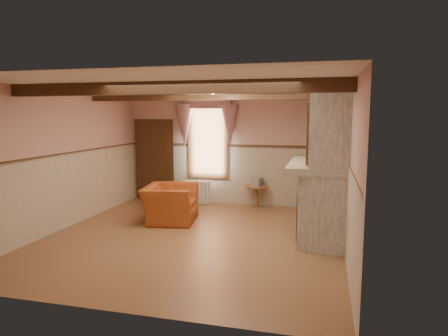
% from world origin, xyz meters
% --- Properties ---
extents(floor, '(5.50, 6.00, 0.01)m').
position_xyz_m(floor, '(0.00, 0.00, 0.00)').
color(floor, brown).
rests_on(floor, ground).
extents(ceiling, '(5.50, 6.00, 0.01)m').
position_xyz_m(ceiling, '(0.00, 0.00, 2.80)').
color(ceiling, silver).
rests_on(ceiling, wall_back).
extents(wall_back, '(5.50, 0.02, 2.80)m').
position_xyz_m(wall_back, '(0.00, 3.00, 1.40)').
color(wall_back, tan).
rests_on(wall_back, floor).
extents(wall_front, '(5.50, 0.02, 2.80)m').
position_xyz_m(wall_front, '(0.00, -3.00, 1.40)').
color(wall_front, tan).
rests_on(wall_front, floor).
extents(wall_left, '(0.02, 6.00, 2.80)m').
position_xyz_m(wall_left, '(-2.75, 0.00, 1.40)').
color(wall_left, tan).
rests_on(wall_left, floor).
extents(wall_right, '(0.02, 6.00, 2.80)m').
position_xyz_m(wall_right, '(2.75, 0.00, 1.40)').
color(wall_right, tan).
rests_on(wall_right, floor).
extents(wainscot, '(5.50, 6.00, 1.50)m').
position_xyz_m(wainscot, '(0.00, 0.00, 0.75)').
color(wainscot, beige).
rests_on(wainscot, floor).
extents(chair_rail, '(5.50, 6.00, 0.08)m').
position_xyz_m(chair_rail, '(0.00, 0.00, 1.50)').
color(chair_rail, black).
rests_on(chair_rail, wainscot).
extents(firebox, '(0.20, 0.95, 0.90)m').
position_xyz_m(firebox, '(2.00, 0.60, 0.45)').
color(firebox, black).
rests_on(firebox, floor).
extents(armchair, '(1.23, 1.35, 0.78)m').
position_xyz_m(armchair, '(-0.85, 0.93, 0.39)').
color(armchair, '#994219').
rests_on(armchair, floor).
extents(side_table, '(0.73, 0.73, 0.55)m').
position_xyz_m(side_table, '(0.73, 2.70, 0.28)').
color(side_table, brown).
rests_on(side_table, floor).
extents(book_stack, '(0.33, 0.37, 0.20)m').
position_xyz_m(book_stack, '(0.73, 2.70, 0.65)').
color(book_stack, '#B7AD8C').
rests_on(book_stack, side_table).
extents(radiator, '(0.72, 0.34, 0.60)m').
position_xyz_m(radiator, '(-0.83, 2.70, 0.30)').
color(radiator, silver).
rests_on(radiator, floor).
extents(bowl, '(0.35, 0.35, 0.09)m').
position_xyz_m(bowl, '(2.24, 0.72, 1.46)').
color(bowl, brown).
rests_on(bowl, mantel).
extents(mantel_clock, '(0.14, 0.24, 0.20)m').
position_xyz_m(mantel_clock, '(2.24, 1.40, 1.52)').
color(mantel_clock, black).
rests_on(mantel_clock, mantel).
extents(oil_lamp, '(0.11, 0.11, 0.28)m').
position_xyz_m(oil_lamp, '(2.24, 1.21, 1.56)').
color(oil_lamp, gold).
rests_on(oil_lamp, mantel).
extents(candle_red, '(0.06, 0.06, 0.16)m').
position_xyz_m(candle_red, '(2.24, -0.07, 1.50)').
color(candle_red, '#B5162F').
rests_on(candle_red, mantel).
extents(jar_yellow, '(0.06, 0.06, 0.12)m').
position_xyz_m(jar_yellow, '(2.24, 0.14, 1.48)').
color(jar_yellow, gold).
rests_on(jar_yellow, mantel).
extents(fireplace, '(0.85, 2.00, 2.80)m').
position_xyz_m(fireplace, '(2.42, 0.60, 1.40)').
color(fireplace, gray).
rests_on(fireplace, floor).
extents(mantel, '(1.05, 2.05, 0.12)m').
position_xyz_m(mantel, '(2.24, 0.60, 1.36)').
color(mantel, gray).
rests_on(mantel, fireplace).
extents(overmantel_mirror, '(0.06, 1.44, 1.04)m').
position_xyz_m(overmantel_mirror, '(2.06, 0.60, 1.97)').
color(overmantel_mirror, silver).
rests_on(overmantel_mirror, fireplace).
extents(door, '(1.10, 0.10, 2.10)m').
position_xyz_m(door, '(-2.10, 2.94, 1.05)').
color(door, black).
rests_on(door, floor).
extents(window, '(1.06, 0.08, 2.02)m').
position_xyz_m(window, '(-0.60, 2.97, 1.65)').
color(window, white).
rests_on(window, wall_back).
extents(window_drapes, '(1.30, 0.14, 1.40)m').
position_xyz_m(window_drapes, '(-0.60, 2.88, 2.25)').
color(window_drapes, gray).
rests_on(window_drapes, wall_back).
extents(ceiling_beam_front, '(5.50, 0.18, 0.20)m').
position_xyz_m(ceiling_beam_front, '(0.00, -1.20, 2.70)').
color(ceiling_beam_front, black).
rests_on(ceiling_beam_front, ceiling).
extents(ceiling_beam_back, '(5.50, 0.18, 0.20)m').
position_xyz_m(ceiling_beam_back, '(0.00, 1.20, 2.70)').
color(ceiling_beam_back, black).
rests_on(ceiling_beam_back, ceiling).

